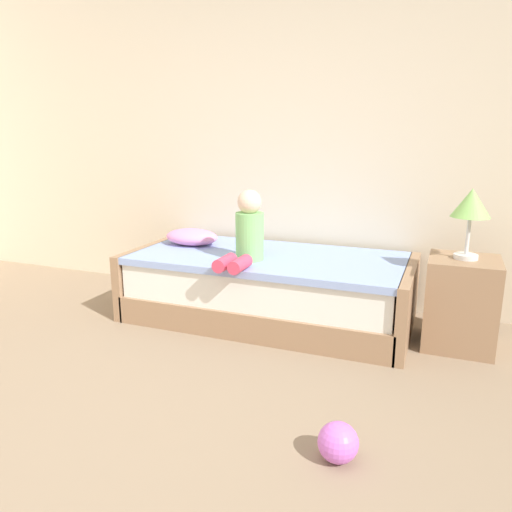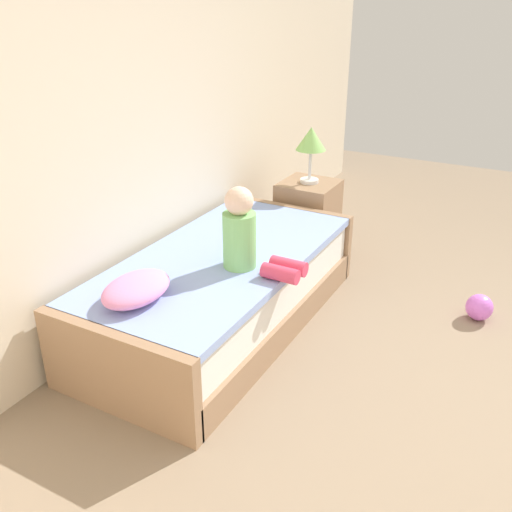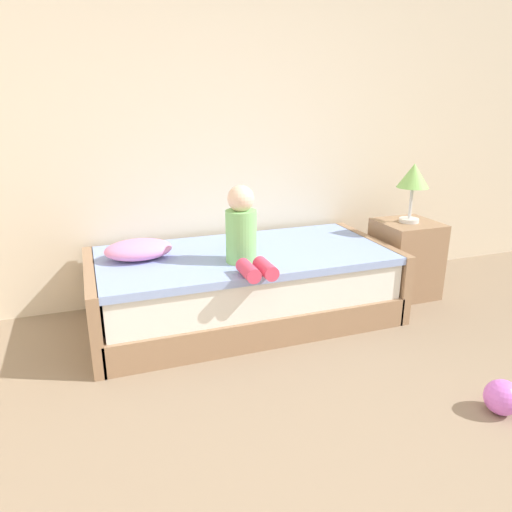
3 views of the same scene
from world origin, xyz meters
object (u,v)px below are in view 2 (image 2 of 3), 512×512
object	(u,v)px
child_figure	(247,236)
pillow	(136,289)
nightstand	(308,217)
toy_ball	(479,307)
bed	(222,290)
table_lamp	(311,142)

from	to	relation	value
child_figure	pillow	world-z (taller)	child_figure
nightstand	toy_ball	world-z (taller)	nightstand
bed	table_lamp	size ratio (longest dim) A/B	4.69
pillow	toy_ball	distance (m)	2.28
toy_ball	table_lamp	bearing A→B (deg)	72.02
bed	table_lamp	xyz separation A→B (m)	(1.35, -0.01, 0.69)
bed	table_lamp	world-z (taller)	table_lamp
child_figure	toy_ball	xyz separation A→B (m)	(0.95, -1.26, -0.62)
table_lamp	child_figure	distance (m)	1.46
bed	pillow	world-z (taller)	pillow
toy_ball	child_figure	bearing A→B (deg)	127.00
bed	table_lamp	distance (m)	1.52
table_lamp	toy_ball	bearing A→B (deg)	-107.98
nightstand	table_lamp	world-z (taller)	table_lamp
table_lamp	toy_ball	world-z (taller)	table_lamp
bed	pillow	distance (m)	0.78
bed	child_figure	size ratio (longest dim) A/B	4.14
nightstand	pillow	bearing A→B (deg)	177.05
nightstand	table_lamp	xyz separation A→B (m)	(0.00, -0.00, 0.64)
nightstand	child_figure	size ratio (longest dim) A/B	1.18
nightstand	pillow	xyz separation A→B (m)	(-2.05, 0.11, 0.26)
bed	nightstand	bearing A→B (deg)	-0.24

